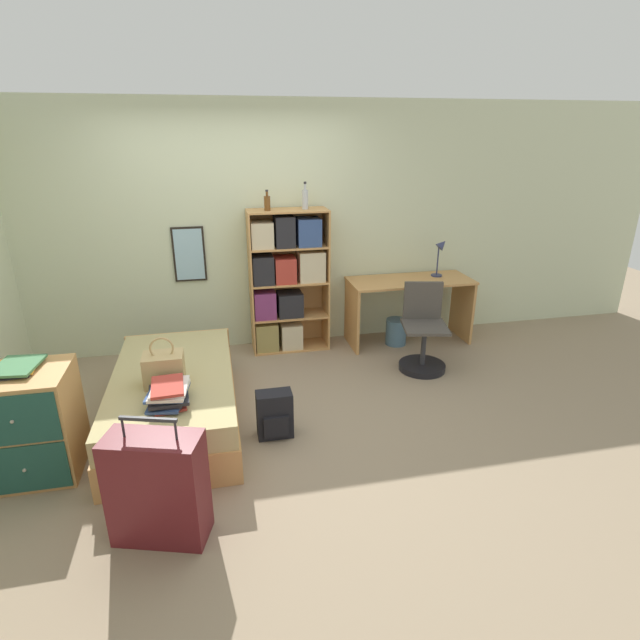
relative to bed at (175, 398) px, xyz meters
The scene contains 16 objects.
ground_plane 0.68m from the bed, ahead, with size 14.00×14.00×0.00m, color gray.
wall_back 1.99m from the bed, 67.66° to the left, with size 10.00×0.09×2.60m.
bed is the anchor object (origin of this frame).
handbag 0.40m from the bed, 101.30° to the right, with size 0.30×0.22×0.39m.
book_stack_on_bed 0.60m from the bed, 88.69° to the right, with size 0.31×0.39×0.16m.
suitcase 1.28m from the bed, 90.86° to the right, with size 0.60×0.41×0.82m.
dresser 1.04m from the bed, 153.58° to the right, with size 0.58×0.56×0.78m.
magazine_pile_on_dresser 1.18m from the bed, 157.21° to the right, with size 0.31×0.36×0.04m.
bookcase 1.82m from the bed, 49.66° to the left, with size 0.83×0.35×1.53m.
bottle_green 2.13m from the bed, 53.55° to the left, with size 0.06×0.06×0.20m.
bottle_brown 2.35m from the bed, 44.22° to the left, with size 0.06×0.06×0.27m.
desk 2.81m from the bed, 25.82° to the left, with size 1.37×0.56×0.74m.
desk_lamp 3.26m from the bed, 24.08° to the left, with size 0.17×0.12×0.44m.
desk_chair 2.46m from the bed, 12.43° to the left, with size 0.51×0.51×0.87m.
backpack 0.86m from the bed, 25.85° to the right, with size 0.28×0.19×0.38m.
waste_bin 2.63m from the bed, 26.20° to the left, with size 0.23×0.23×0.30m.
Camera 1 is at (-0.24, -3.76, 2.28)m, focal length 28.00 mm.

